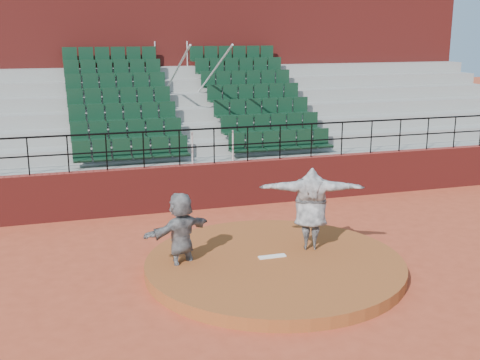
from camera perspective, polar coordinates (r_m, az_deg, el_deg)
name	(u,v)px	position (r m, az deg, el deg)	size (l,w,h in m)	color
ground	(274,271)	(13.01, 3.28, -8.57)	(90.00, 90.00, 0.00)	#AF4227
pitchers_mound	(274,265)	(12.96, 3.29, -8.05)	(5.50, 5.50, 0.25)	brown
pitching_rubber	(272,256)	(13.04, 3.07, -7.25)	(0.60, 0.15, 0.03)	white
boundary_wall	(215,185)	(17.33, -2.43, -0.49)	(24.00, 0.30, 1.30)	maroon
wall_railing	(214,138)	(17.04, -2.48, 4.00)	(24.04, 0.05, 1.03)	black
seating_deck	(187,137)	(20.64, -5.04, 4.06)	(24.00, 5.97, 4.63)	gray
press_box_facade	(165,68)	(24.26, -7.16, 10.51)	(24.00, 3.00, 7.10)	maroon
pitcher	(311,209)	(13.33, 6.74, -2.70)	(2.28, 0.62, 1.85)	black
fielder	(181,233)	(12.61, -5.62, -5.06)	(1.64, 0.52, 1.76)	black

